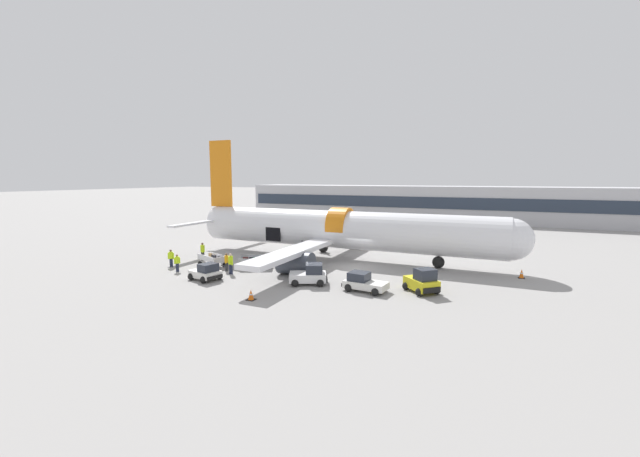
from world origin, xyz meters
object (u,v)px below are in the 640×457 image
(airplane, at_px, (337,230))
(suitcase_on_tarmac_upright, at_px, (216,268))
(baggage_tug_lead, at_px, (364,283))
(baggage_tug_mid, at_px, (310,275))
(ground_crew_supervisor, at_px, (177,263))
(baggage_tug_rear, at_px, (422,282))
(ground_crew_loader_b, at_px, (203,251))
(baggage_cart_loading, at_px, (213,260))
(ground_crew_loader_a, at_px, (171,258))
(baggage_tug_spare, at_px, (206,273))
(ground_crew_driver, at_px, (227,262))
(ground_crew_helper, at_px, (231,263))
(baggage_cart_queued, at_px, (255,262))

(airplane, relative_size, suitcase_on_tarmac_upright, 43.98)
(baggage_tug_lead, xyz_separation_m, baggage_tug_mid, (-4.40, 0.08, 0.09))
(ground_crew_supervisor, bearing_deg, suitcase_on_tarmac_upright, 20.73)
(baggage_tug_mid, distance_m, baggage_tug_rear, 8.41)
(ground_crew_loader_b, bearing_deg, airplane, 27.81)
(baggage_cart_loading, height_order, ground_crew_loader_b, ground_crew_loader_b)
(ground_crew_supervisor, bearing_deg, ground_crew_loader_a, 148.69)
(baggage_tug_mid, height_order, ground_crew_loader_b, ground_crew_loader_b)
(baggage_tug_spare, relative_size, suitcase_on_tarmac_upright, 3.55)
(ground_crew_driver, distance_m, ground_crew_supervisor, 4.26)
(ground_crew_loader_a, xyz_separation_m, ground_crew_loader_b, (0.66, 3.48, 0.08))
(baggage_cart_loading, bearing_deg, ground_crew_helper, -27.25)
(baggage_tug_rear, bearing_deg, ground_crew_supervisor, -173.07)
(baggage_cart_loading, relative_size, ground_crew_helper, 2.25)
(baggage_tug_mid, relative_size, ground_crew_driver, 2.07)
(baggage_cart_loading, height_order, ground_crew_helper, ground_crew_helper)
(baggage_tug_mid, height_order, baggage_tug_rear, baggage_tug_rear)
(airplane, bearing_deg, ground_crew_loader_b, -152.19)
(ground_crew_loader_a, bearing_deg, baggage_cart_queued, 21.97)
(baggage_cart_queued, height_order, suitcase_on_tarmac_upright, baggage_cart_queued)
(airplane, height_order, baggage_cart_queued, airplane)
(ground_crew_loader_a, distance_m, suitcase_on_tarmac_upright, 5.10)
(baggage_tug_rear, height_order, ground_crew_loader_b, baggage_tug_rear)
(baggage_cart_queued, distance_m, ground_crew_loader_a, 7.80)
(baggage_tug_mid, bearing_deg, baggage_tug_rear, 8.96)
(ground_crew_loader_a, distance_m, ground_crew_driver, 5.70)
(airplane, distance_m, suitcase_on_tarmac_upright, 12.35)
(baggage_tug_lead, xyz_separation_m, suitcase_on_tarmac_upright, (-13.40, 0.11, -0.25))
(ground_crew_driver, bearing_deg, baggage_cart_queued, 53.04)
(baggage_tug_mid, bearing_deg, baggage_tug_lead, -1.00)
(airplane, bearing_deg, baggage_cart_loading, -139.11)
(ground_crew_driver, bearing_deg, baggage_cart_loading, 156.69)
(suitcase_on_tarmac_upright, bearing_deg, baggage_tug_lead, -0.49)
(baggage_tug_rear, relative_size, suitcase_on_tarmac_upright, 3.60)
(baggage_cart_loading, height_order, ground_crew_loader_a, ground_crew_loader_a)
(baggage_tug_lead, height_order, baggage_cart_loading, baggage_tug_lead)
(ground_crew_loader_b, distance_m, suitcase_on_tarmac_upright, 5.58)
(baggage_cart_loading, xyz_separation_m, ground_crew_loader_a, (-3.33, -1.80, 0.28))
(baggage_tug_spare, xyz_separation_m, ground_crew_loader_a, (-6.02, 2.30, 0.26))
(airplane, xyz_separation_m, ground_crew_supervisor, (-10.60, -10.80, -2.15))
(baggage_tug_lead, xyz_separation_m, baggage_cart_loading, (-15.15, 1.81, -0.02))
(ground_crew_loader_a, bearing_deg, baggage_tug_spare, -20.90)
(baggage_tug_mid, xyz_separation_m, baggage_cart_loading, (-10.75, 1.73, -0.11))
(ground_crew_driver, relative_size, suitcase_on_tarmac_upright, 2.04)
(baggage_tug_lead, height_order, ground_crew_loader_b, ground_crew_loader_b)
(ground_crew_loader_b, bearing_deg, ground_crew_driver, -28.21)
(ground_crew_loader_a, bearing_deg, ground_crew_loader_b, 79.19)
(baggage_cart_loading, bearing_deg, ground_crew_driver, -23.31)
(baggage_tug_lead, bearing_deg, ground_crew_helper, 179.45)
(ground_crew_loader_a, bearing_deg, ground_crew_supervisor, -31.31)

